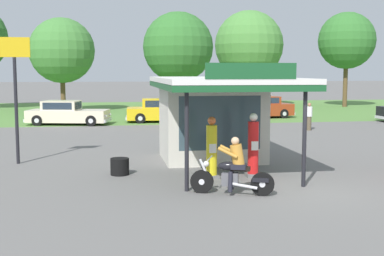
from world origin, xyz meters
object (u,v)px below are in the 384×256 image
(parked_car_back_row_centre, at_px, (166,111))
(spare_tire_stack, at_px, (120,167))
(parked_car_second_row_spare, at_px, (67,114))
(gas_pump_nearside, at_px, (212,150))
(gas_pump_offside, at_px, (253,148))
(bystander_leaning_by_kiosk, at_px, (309,116))
(parked_car_back_row_far_right, at_px, (257,108))
(motorcycle_with_rider, at_px, (233,171))
(roadside_pole_sign, at_px, (15,78))

(parked_car_back_row_centre, xyz_separation_m, spare_tire_stack, (-3.48, -16.99, -0.44))
(parked_car_second_row_spare, xyz_separation_m, spare_tire_stack, (2.85, -16.31, -0.42))
(gas_pump_nearside, height_order, gas_pump_offside, gas_pump_offside)
(bystander_leaning_by_kiosk, bearing_deg, parked_car_back_row_far_right, 94.78)
(gas_pump_nearside, relative_size, bystander_leaning_by_kiosk, 1.24)
(parked_car_second_row_spare, bearing_deg, bystander_leaning_by_kiosk, -21.79)
(motorcycle_with_rider, distance_m, parked_car_back_row_centre, 20.17)
(gas_pump_nearside, xyz_separation_m, parked_car_second_row_spare, (-5.68, 17.27, -0.20))
(gas_pump_nearside, xyz_separation_m, motorcycle_with_rider, (0.14, -2.22, -0.23))
(parked_car_back_row_far_right, xyz_separation_m, roadside_pole_sign, (-13.81, -16.03, 2.39))
(gas_pump_nearside, relative_size, spare_tire_stack, 3.22)
(motorcycle_with_rider, xyz_separation_m, parked_car_second_row_spare, (-5.82, 19.49, 0.03))
(parked_car_back_row_far_right, relative_size, bystander_leaning_by_kiosk, 3.52)
(parked_car_back_row_far_right, xyz_separation_m, parked_car_second_row_spare, (-13.08, -2.37, -0.03))
(roadside_pole_sign, xyz_separation_m, spare_tire_stack, (3.58, -2.64, -2.84))
(gas_pump_offside, xyz_separation_m, parked_car_second_row_spare, (-7.02, 17.27, -0.24))
(gas_pump_offside, height_order, roadside_pole_sign, roadside_pole_sign)
(gas_pump_offside, distance_m, parked_car_back_row_far_right, 20.55)
(gas_pump_nearside, bearing_deg, roadside_pole_sign, 150.68)
(gas_pump_nearside, height_order, spare_tire_stack, gas_pump_nearside)
(parked_car_back_row_far_right, distance_m, parked_car_second_row_spare, 13.30)
(gas_pump_offside, xyz_separation_m, bystander_leaning_by_kiosk, (6.72, 11.77, -0.11))
(gas_pump_offside, bearing_deg, roadside_pole_sign, 155.09)
(parked_car_back_row_far_right, height_order, parked_car_back_row_centre, parked_car_back_row_far_right)
(gas_pump_nearside, distance_m, parked_car_back_row_far_right, 20.98)
(gas_pump_offside, height_order, motorcycle_with_rider, gas_pump_offside)
(motorcycle_with_rider, relative_size, roadside_pole_sign, 0.48)
(parked_car_second_row_spare, distance_m, roadside_pole_sign, 13.90)
(parked_car_second_row_spare, bearing_deg, gas_pump_offside, -67.86)
(parked_car_second_row_spare, height_order, roadside_pole_sign, roadside_pole_sign)
(gas_pump_offside, distance_m, parked_car_second_row_spare, 18.64)
(bystander_leaning_by_kiosk, distance_m, spare_tire_stack, 15.35)
(gas_pump_nearside, height_order, parked_car_back_row_far_right, gas_pump_nearside)
(parked_car_back_row_centre, height_order, roadside_pole_sign, roadside_pole_sign)
(motorcycle_with_rider, relative_size, parked_car_back_row_far_right, 0.40)
(parked_car_back_row_centre, distance_m, roadside_pole_sign, 16.17)
(motorcycle_with_rider, xyz_separation_m, bystander_leaning_by_kiosk, (7.92, 13.99, 0.16))
(parked_car_back_row_far_right, bearing_deg, bystander_leaning_by_kiosk, -85.22)
(motorcycle_with_rider, distance_m, roadside_pole_sign, 9.10)
(parked_car_second_row_spare, relative_size, bystander_leaning_by_kiosk, 3.44)
(gas_pump_offside, distance_m, spare_tire_stack, 4.33)
(spare_tire_stack, bearing_deg, parked_car_second_row_spare, 99.93)
(gas_pump_nearside, distance_m, motorcycle_with_rider, 2.24)
(gas_pump_nearside, relative_size, motorcycle_with_rider, 0.89)
(motorcycle_with_rider, distance_m, bystander_leaning_by_kiosk, 16.08)
(parked_car_back_row_far_right, height_order, spare_tire_stack, parked_car_back_row_far_right)
(roadside_pole_sign, bearing_deg, gas_pump_offside, -24.91)
(motorcycle_with_rider, bearing_deg, gas_pump_nearside, 93.65)
(gas_pump_nearside, bearing_deg, parked_car_back_row_far_right, 69.34)
(gas_pump_nearside, relative_size, parked_car_back_row_centre, 0.34)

